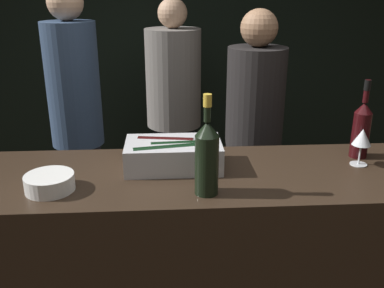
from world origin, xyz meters
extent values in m
cube|color=black|center=(0.00, 2.51, 1.40)|extent=(6.40, 0.06, 2.80)
cube|color=#2D2116|center=(0.00, 0.31, 0.52)|extent=(2.34, 0.61, 1.04)
cube|color=silver|center=(-0.08, 0.38, 1.10)|extent=(0.41, 0.24, 0.12)
cylinder|color=black|center=(-0.10, 0.32, 1.13)|extent=(0.30, 0.12, 0.07)
cylinder|color=black|center=(-0.03, 0.38, 1.13)|extent=(0.28, 0.08, 0.07)
cylinder|color=#380F0F|center=(-0.11, 0.43, 1.13)|extent=(0.25, 0.10, 0.07)
cylinder|color=white|center=(-0.56, 0.18, 1.08)|extent=(0.19, 0.19, 0.06)
cylinder|color=gray|center=(-0.56, 0.18, 1.10)|extent=(0.15, 0.15, 0.01)
cylinder|color=silver|center=(0.74, 0.35, 1.05)|extent=(0.07, 0.07, 0.00)
cylinder|color=silver|center=(0.74, 0.35, 1.09)|extent=(0.01, 0.01, 0.09)
cone|color=silver|center=(0.74, 0.35, 1.17)|extent=(0.08, 0.08, 0.07)
cylinder|color=black|center=(0.77, 0.45, 1.15)|extent=(0.08, 0.08, 0.21)
cone|color=black|center=(0.77, 0.45, 1.28)|extent=(0.08, 0.08, 0.05)
cylinder|color=black|center=(0.77, 0.45, 1.35)|extent=(0.02, 0.02, 0.10)
cylinder|color=black|center=(0.77, 0.45, 1.38)|extent=(0.03, 0.03, 0.05)
cylinder|color=black|center=(0.04, 0.12, 1.16)|extent=(0.09, 0.09, 0.23)
cone|color=black|center=(0.04, 0.12, 1.30)|extent=(0.09, 0.09, 0.05)
cylinder|color=black|center=(0.04, 0.12, 1.38)|extent=(0.03, 0.03, 0.10)
cylinder|color=gold|center=(0.04, 0.12, 1.41)|extent=(0.03, 0.03, 0.05)
cube|color=black|center=(0.42, 1.09, 0.38)|extent=(0.26, 0.19, 0.76)
cylinder|color=black|center=(0.42, 1.09, 1.11)|extent=(0.34, 0.34, 0.70)
sphere|color=#997051|center=(0.42, 1.09, 1.57)|extent=(0.21, 0.21, 0.21)
cube|color=black|center=(-0.05, 1.81, 0.39)|extent=(0.31, 0.22, 0.78)
cylinder|color=slate|center=(-0.05, 1.81, 1.14)|extent=(0.41, 0.41, 0.72)
sphere|color=tan|center=(-0.05, 1.81, 1.60)|extent=(0.21, 0.21, 0.21)
cube|color=black|center=(-0.67, 1.29, 0.42)|extent=(0.24, 0.18, 0.83)
cylinder|color=#334766|center=(-0.67, 1.29, 1.21)|extent=(0.32, 0.32, 0.76)
sphere|color=tan|center=(-0.67, 1.29, 1.70)|extent=(0.21, 0.21, 0.21)
camera|label=1|loc=(-0.10, -1.33, 1.79)|focal=40.00mm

